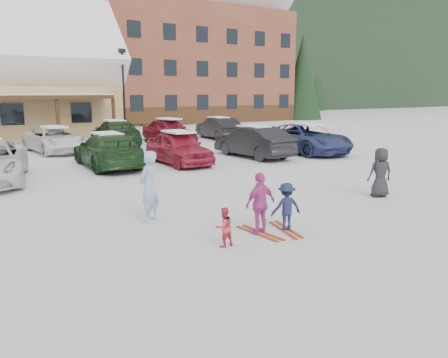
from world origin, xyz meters
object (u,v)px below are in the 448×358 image
toddler_red (224,227)px  parked_car_3 (108,150)px  parked_car_6 (306,138)px  parked_car_13 (219,128)px  child_magenta (260,204)px  parked_car_11 (115,133)px  adult_skier (149,187)px  bystander_dark (380,172)px  lamp_post (124,87)px  child_navy (286,207)px  alpine_hotel (158,42)px  parked_car_12 (169,131)px  parked_car_5 (253,142)px  parked_car_4 (179,148)px  parked_car_10 (55,140)px

toddler_red → parked_car_3: (0.85, 11.08, 0.31)m
parked_car_3 → parked_car_6: parked_car_6 is taller
parked_car_6 → parked_car_13: parked_car_6 is taller
child_magenta → parked_car_11: (2.41, 18.27, 0.05)m
adult_skier → parked_car_3: (1.51, 8.56, -0.16)m
toddler_red → bystander_dark: bystander_dark is taller
lamp_post → toddler_red: 25.48m
bystander_dark → parked_car_11: 17.49m
lamp_post → parked_car_13: bearing=-51.8°
lamp_post → child_navy: (-4.37, -24.34, -2.99)m
alpine_hotel → parked_car_3: 32.31m
parked_car_12 → toddler_red: bearing=-118.5°
bystander_dark → parked_car_3: bearing=-39.9°
bystander_dark → parked_car_11: bystander_dark is taller
parked_car_3 → parked_car_5: 7.16m
bystander_dark → parked_car_12: (0.52, 16.97, 0.01)m
child_magenta → parked_car_13: bearing=-124.4°
parked_car_6 → adult_skier: bearing=-144.6°
alpine_hotel → parked_car_5: (-7.20, -28.67, -7.86)m
parked_car_3 → child_navy: bearing=95.6°
adult_skier → parked_car_6: 14.20m
child_navy → parked_car_4: (2.05, 10.15, 0.16)m
child_navy → parked_car_11: (1.73, 18.37, 0.19)m
parked_car_10 → parked_car_11: (3.71, 1.21, 0.07)m
lamp_post → parked_car_4: (-2.32, -14.19, -2.83)m
adult_skier → parked_car_12: size_ratio=0.39×
child_magenta → parked_car_10: (-1.30, 17.06, -0.03)m
parked_car_4 → parked_car_11: size_ratio=0.82×
parked_car_10 → toddler_red: bearing=-98.1°
parked_car_4 → parked_car_5: 4.10m
toddler_red → parked_car_13: size_ratio=0.19×
lamp_post → parked_car_12: (0.80, -6.23, -2.79)m
parked_car_4 → parked_car_10: bearing=119.0°
parked_car_12 → parked_car_11: bearing=167.9°
toddler_red → parked_car_5: parked_car_5 is taller
adult_skier → alpine_hotel: bearing=-150.4°
adult_skier → parked_car_6: size_ratio=0.32×
alpine_hotel → parked_car_6: bearing=-97.6°
parked_car_12 → parked_car_5: bearing=-90.6°
toddler_red → parked_car_3: 11.12m
lamp_post → toddler_red: (-6.19, -24.52, -3.14)m
parked_car_3 → parked_car_11: bearing=-109.3°
child_magenta → parked_car_11: bearing=-104.0°
toddler_red → parked_car_12: size_ratio=0.19×
adult_skier → parked_car_12: 17.52m
bystander_dark → adult_skier: bearing=10.5°
toddler_red → parked_car_10: bearing=-94.2°
toddler_red → parked_car_4: size_ratio=0.20×
lamp_post → parked_car_13: lamp_post is taller
lamp_post → parked_car_11: bearing=-113.9°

